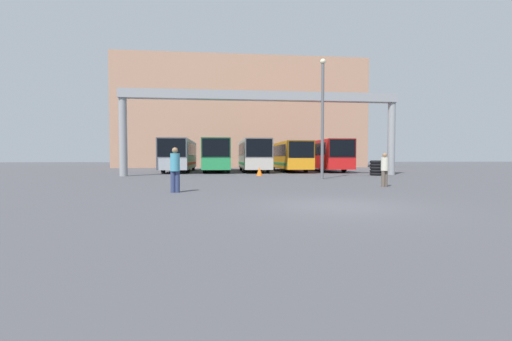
# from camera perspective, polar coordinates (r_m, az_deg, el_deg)

# --- Properties ---
(ground_plane) EXTENTS (200.00, 200.00, 0.00)m
(ground_plane) POSITION_cam_1_polar(r_m,az_deg,el_deg) (10.40, 13.35, -5.78)
(ground_plane) COLOR #47474C
(building_backdrop) EXTENTS (36.70, 12.00, 16.02)m
(building_backdrop) POSITION_cam_1_polar(r_m,az_deg,el_deg) (54.96, -2.47, 9.05)
(building_backdrop) COLOR tan
(building_backdrop) RESTS_ON ground
(overhead_gantry) EXTENTS (22.17, 0.80, 6.67)m
(overhead_gantry) POSITION_cam_1_polar(r_m,az_deg,el_deg) (27.66, 1.15, 10.56)
(overhead_gantry) COLOR gray
(overhead_gantry) RESTS_ON ground
(bus_slot_0) EXTENTS (2.60, 11.86, 3.14)m
(bus_slot_0) POSITION_cam_1_polar(r_m,az_deg,el_deg) (35.73, -12.61, 2.74)
(bus_slot_0) COLOR #999EA5
(bus_slot_0) RESTS_ON ground
(bus_slot_1) EXTENTS (2.57, 11.45, 3.17)m
(bus_slot_1) POSITION_cam_1_polar(r_m,az_deg,el_deg) (35.30, -6.59, 2.80)
(bus_slot_1) COLOR #268C4C
(bus_slot_1) RESTS_ON ground
(bus_slot_2) EXTENTS (2.51, 10.40, 3.16)m
(bus_slot_2) POSITION_cam_1_polar(r_m,az_deg,el_deg) (34.94, -0.43, 2.81)
(bus_slot_2) COLOR beige
(bus_slot_2) RESTS_ON ground
(bus_slot_3) EXTENTS (2.49, 11.97, 2.96)m
(bus_slot_3) POSITION_cam_1_polar(r_m,az_deg,el_deg) (36.27, 5.36, 2.61)
(bus_slot_3) COLOR orange
(bus_slot_3) RESTS_ON ground
(bus_slot_4) EXTENTS (2.58, 11.96, 3.14)m
(bus_slot_4) POSITION_cam_1_polar(r_m,az_deg,el_deg) (37.20, 11.03, 2.72)
(bus_slot_4) COLOR red
(bus_slot_4) RESTS_ON ground
(pedestrian_mid_right) EXTENTS (0.34, 0.34, 1.65)m
(pedestrian_mid_right) POSITION_cam_1_polar(r_m,az_deg,el_deg) (17.79, 20.63, 0.25)
(pedestrian_mid_right) COLOR brown
(pedestrian_mid_right) RESTS_ON ground
(pedestrian_near_center) EXTENTS (0.38, 0.38, 1.84)m
(pedestrian_near_center) POSITION_cam_1_polar(r_m,az_deg,el_deg) (14.31, -13.33, 0.30)
(pedestrian_near_center) COLOR navy
(pedestrian_near_center) RESTS_ON ground
(traffic_cone) EXTENTS (0.50, 0.50, 0.70)m
(traffic_cone) POSITION_cam_1_polar(r_m,az_deg,el_deg) (26.84, 0.59, -0.13)
(traffic_cone) COLOR orange
(traffic_cone) RESTS_ON ground
(tire_stack) EXTENTS (1.04, 1.04, 1.20)m
(tire_stack) POSITION_cam_1_polar(r_m,az_deg,el_deg) (28.92, 19.44, 0.41)
(tire_stack) COLOR black
(tire_stack) RESTS_ON ground
(lamp_post) EXTENTS (0.36, 0.36, 7.91)m
(lamp_post) POSITION_cam_1_polar(r_m,az_deg,el_deg) (23.27, 11.02, 9.26)
(lamp_post) COLOR #595B60
(lamp_post) RESTS_ON ground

